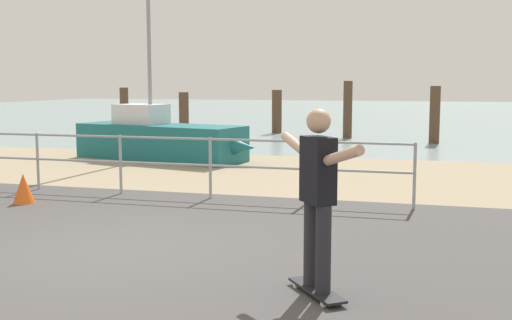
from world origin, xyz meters
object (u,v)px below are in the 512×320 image
Objects in this scene: traffic_cone at (24,189)px; skateboarder at (318,188)px; skateboard at (317,290)px; sailboat at (165,140)px.

skateboarder is at bearing -30.43° from traffic_cone.
skateboard is 6.24m from traffic_cone.
traffic_cone is (-5.38, 3.16, -0.77)m from skateboarder.
traffic_cone reaches higher than skateboard.
sailboat is 10.72m from skateboard.
skateboarder is at bearing 153.43° from skateboard.
sailboat is 10.81× the size of traffic_cone.
skateboard is 1.51× the size of traffic_cone.
skateboard is at bearing -30.43° from traffic_cone.
sailboat reaches higher than skateboard.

